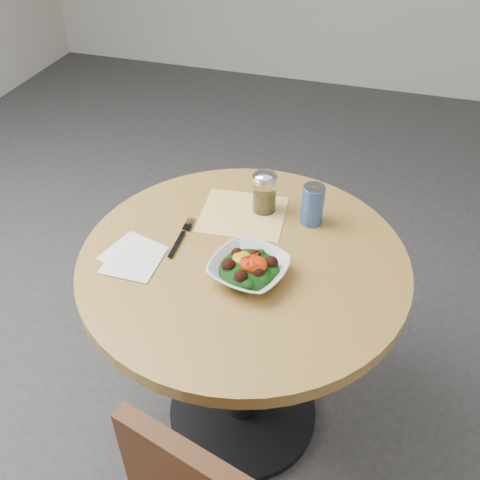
# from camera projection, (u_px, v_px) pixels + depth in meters

# --- Properties ---
(ground) EXTENTS (6.00, 6.00, 0.00)m
(ground) POSITION_uv_depth(u_px,v_px,m) (243.00, 413.00, 1.93)
(ground) COLOR #313134
(ground) RESTS_ON ground
(table) EXTENTS (0.90, 0.90, 0.75)m
(table) POSITION_uv_depth(u_px,v_px,m) (243.00, 307.00, 1.58)
(table) COLOR black
(table) RESTS_ON ground
(cloth_napkin) EXTENTS (0.27, 0.25, 0.00)m
(cloth_napkin) POSITION_uv_depth(u_px,v_px,m) (243.00, 214.00, 1.60)
(cloth_napkin) COLOR #FFA50D
(cloth_napkin) RESTS_ON table
(paper_napkins) EXTENTS (0.17, 0.19, 0.00)m
(paper_napkins) POSITION_uv_depth(u_px,v_px,m) (133.00, 257.00, 1.45)
(paper_napkins) COLOR white
(paper_napkins) RESTS_ON table
(salad_bowl) EXTENTS (0.23, 0.23, 0.07)m
(salad_bowl) POSITION_uv_depth(u_px,v_px,m) (249.00, 269.00, 1.37)
(salad_bowl) COLOR white
(salad_bowl) RESTS_ON table
(fork) EXTENTS (0.03, 0.18, 0.00)m
(fork) POSITION_uv_depth(u_px,v_px,m) (182.00, 236.00, 1.51)
(fork) COLOR black
(fork) RESTS_ON table
(spice_shaker) EXTENTS (0.07, 0.07, 0.13)m
(spice_shaker) POSITION_uv_depth(u_px,v_px,m) (264.00, 192.00, 1.57)
(spice_shaker) COLOR silver
(spice_shaker) RESTS_ON table
(beverage_can) EXTENTS (0.07, 0.07, 0.13)m
(beverage_can) POSITION_uv_depth(u_px,v_px,m) (313.00, 205.00, 1.53)
(beverage_can) COLOR #0D2899
(beverage_can) RESTS_ON table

